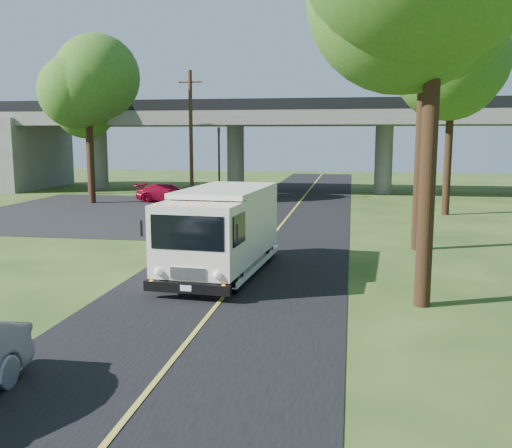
% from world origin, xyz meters
% --- Properties ---
extents(ground, '(120.00, 120.00, 0.00)m').
position_xyz_m(ground, '(0.00, 0.00, 0.00)').
color(ground, '#244117').
rests_on(ground, ground).
extents(road, '(7.00, 90.00, 0.02)m').
position_xyz_m(road, '(0.00, 10.00, 0.01)').
color(road, black).
rests_on(road, ground).
extents(parking_lot, '(16.00, 18.00, 0.01)m').
position_xyz_m(parking_lot, '(-11.00, 18.00, 0.01)').
color(parking_lot, black).
rests_on(parking_lot, ground).
extents(lane_line, '(0.12, 90.00, 0.01)m').
position_xyz_m(lane_line, '(0.00, 10.00, 0.03)').
color(lane_line, gold).
rests_on(lane_line, road).
extents(overpass, '(54.00, 10.00, 7.30)m').
position_xyz_m(overpass, '(0.00, 32.00, 4.56)').
color(overpass, slate).
rests_on(overpass, ground).
extents(traffic_signal, '(0.18, 0.22, 5.20)m').
position_xyz_m(traffic_signal, '(-6.00, 26.00, 3.20)').
color(traffic_signal, black).
rests_on(traffic_signal, ground).
extents(utility_pole, '(1.60, 0.26, 9.00)m').
position_xyz_m(utility_pole, '(-7.50, 24.00, 4.59)').
color(utility_pole, '#472D19').
rests_on(utility_pole, ground).
extents(tree_right_mid, '(6.62, 6.52, 12.74)m').
position_xyz_m(tree_right_mid, '(6.41, 8.84, 9.61)').
color(tree_right_mid, '#382314').
rests_on(tree_right_mid, ground).
extents(tree_right_far, '(5.77, 5.67, 10.99)m').
position_xyz_m(tree_right_far, '(9.21, 19.84, 8.30)').
color(tree_right_far, '#382314').
rests_on(tree_right_far, ground).
extents(tree_left_lot, '(5.60, 5.50, 10.50)m').
position_xyz_m(tree_left_lot, '(-13.79, 21.84, 7.90)').
color(tree_left_lot, '#382314').
rests_on(tree_left_lot, ground).
extents(tree_left_far, '(5.26, 5.16, 9.89)m').
position_xyz_m(tree_left_far, '(-16.79, 27.84, 7.45)').
color(tree_left_far, '#382314').
rests_on(tree_left_far, ground).
extents(step_van, '(2.99, 6.95, 2.85)m').
position_xyz_m(step_van, '(-0.67, 3.61, 1.55)').
color(step_van, silver).
rests_on(step_van, ground).
extents(red_sedan, '(4.55, 2.10, 1.29)m').
position_xyz_m(red_sedan, '(-9.11, 23.51, 0.64)').
color(red_sedan, maroon).
rests_on(red_sedan, ground).
extents(pedestrian, '(0.77, 0.57, 1.93)m').
position_xyz_m(pedestrian, '(-4.82, 17.19, 0.96)').
color(pedestrian, gray).
rests_on(pedestrian, ground).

